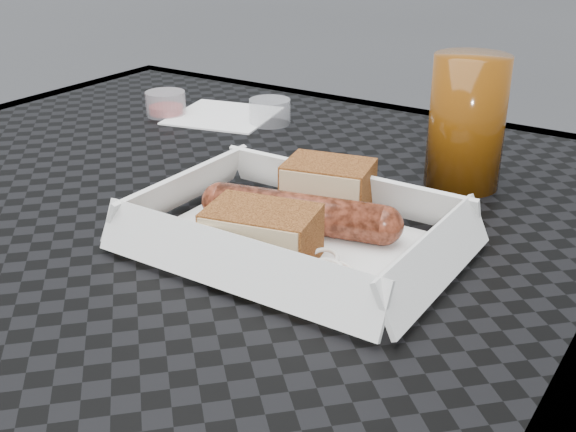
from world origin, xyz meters
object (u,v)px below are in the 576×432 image
(patio_table, at_px, (174,265))
(drink_glass, at_px, (467,122))
(food_tray, at_px, (295,244))
(bratwurst, at_px, (299,213))

(patio_table, distance_m, drink_glass, 0.31)
(patio_table, height_order, food_tray, food_tray)
(food_tray, distance_m, drink_glass, 0.22)
(food_tray, distance_m, bratwurst, 0.03)
(patio_table, height_order, drink_glass, drink_glass)
(food_tray, bearing_deg, bratwurst, 113.80)
(food_tray, bearing_deg, drink_glass, 72.58)
(food_tray, xyz_separation_m, bratwurst, (-0.01, 0.02, 0.02))
(patio_table, distance_m, food_tray, 0.18)
(food_tray, height_order, bratwurst, bratwurst)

